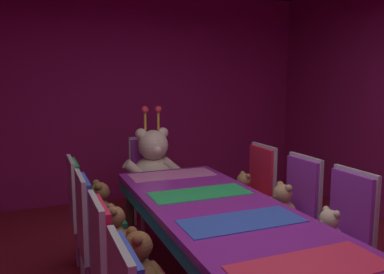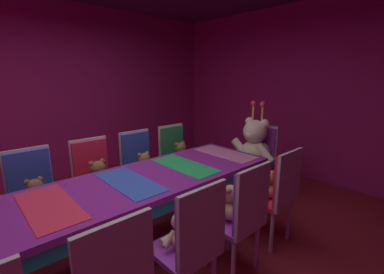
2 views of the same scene
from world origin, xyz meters
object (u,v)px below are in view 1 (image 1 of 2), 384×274
Objects in this scene: teddy_left_3 at (115,229)px; teddy_right_2 at (328,231)px; chair_left_2 at (113,267)px; teddy_right_4 at (243,189)px; chair_right_3 at (296,202)px; teddy_left_4 at (101,203)px; king_teddy_bear at (154,163)px; chair_left_4 at (83,205)px; banquet_table at (241,234)px; throne_chair at (149,172)px; teddy_left_2 at (139,262)px; chair_right_2 at (345,225)px; chair_left_3 at (94,230)px; teddy_right_3 at (282,205)px; chair_right_4 at (256,185)px.

teddy_left_3 is 1.47m from teddy_right_2.
chair_left_2 is 3.42× the size of teddy_right_4.
chair_left_2 is 1.00× the size of chair_right_3.
teddy_left_4 is 1.00m from king_teddy_bear.
chair_left_4 is 1.90m from teddy_right_2.
throne_chair is at bearing 90.00° from banquet_table.
chair_right_3 is 1.72m from throne_chair.
chair_right_2 is (1.48, 0.02, -0.00)m from teddy_left_2.
king_teddy_bear is (-0.67, 0.73, 0.16)m from teddy_right_4.
teddy_left_4 is at bearing -42.77° from king_teddy_bear.
teddy_right_3 is at bearing -0.72° from chair_left_3.
teddy_right_4 is at bearing 23.51° from teddy_left_3.
chair_left_3 and throne_chair have the same top height.
king_teddy_bear reaches higher than teddy_left_2.
chair_right_3 is at bearing 91.84° from chair_right_4.
teddy_right_2 is 2.01m from king_teddy_bear.
teddy_left_3 is 0.31× the size of chair_right_2.
teddy_left_4 is 0.34× the size of chair_right_2.
teddy_left_2 is at bearing -88.87° from teddy_left_4.
teddy_left_3 is 0.35× the size of king_teddy_bear.
teddy_left_3 is at bearing -22.70° from teddy_right_2.
king_teddy_bear reaches higher than teddy_right_2.
chair_right_2 is at bearing 23.78° from king_teddy_bear.
teddy_left_4 is 0.34× the size of chair_right_3.
teddy_left_2 is at bearing -179.37° from banquet_table.
teddy_right_2 is 1.15m from teddy_right_4.
teddy_left_3 reaches higher than teddy_right_2.
chair_left_3 is at bearing 180.00° from teddy_left_3.
teddy_left_4 reaches higher than teddy_right_2.
teddy_left_4 is at bearing 0.00° from chair_left_4.
teddy_right_3 is (-0.00, 0.55, 0.02)m from teddy_right_2.
chair_left_2 reaches higher than teddy_right_4.
chair_left_3 is 1.55m from king_teddy_bear.
teddy_left_3 is 0.31× the size of throne_chair.
teddy_right_4 is at bearing -0.19° from chair_left_4.
teddy_left_4 is (0.12, 1.17, -0.00)m from chair_left_2.
chair_left_3 is at bearing 19.70° from chair_right_4.
banquet_table is at bearing 54.99° from chair_right_4.
teddy_left_2 is at bearing -0.00° from chair_left_2.
chair_left_3 is 1.74m from chair_right_2.
teddy_left_2 is 1.17m from teddy_left_4.
chair_right_4 is at bearing 19.70° from chair_left_3.
banquet_table reaches higher than teddy_right_2.
chair_right_4 is at bearing 180.00° from teddy_right_4.
teddy_right_4 is at bearing 21.44° from chair_left_3.
chair_left_4 reaches higher than teddy_left_2.
chair_left_4 is (-0.02, 1.17, 0.00)m from chair_left_2.
banquet_table is 0.69m from teddy_right_2.
chair_right_4 is (-0.02, 1.15, 0.00)m from chair_right_2.
chair_right_4 is at bearing 35.92° from chair_left_2.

